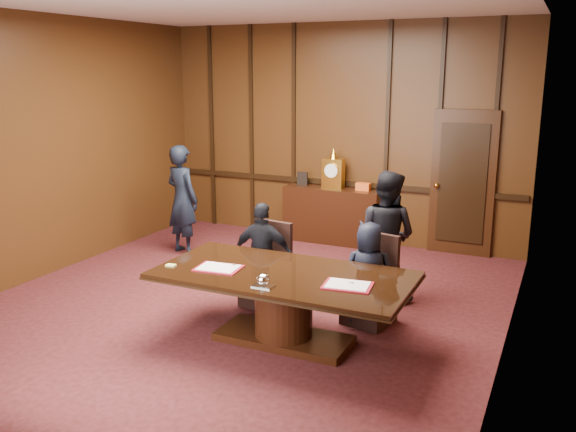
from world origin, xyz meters
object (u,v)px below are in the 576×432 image
(signatory_left, at_px, (263,255))
(witness_right, at_px, (386,235))
(sideboard, at_px, (333,213))
(conference_table, at_px, (284,296))
(signatory_right, at_px, (368,274))
(witness_left, at_px, (182,200))

(signatory_left, distance_m, witness_right, 1.53)
(signatory_left, bearing_deg, sideboard, -96.19)
(conference_table, bearing_deg, sideboard, 103.45)
(conference_table, xyz_separation_m, signatory_right, (0.65, 0.80, 0.07))
(conference_table, bearing_deg, witness_right, 70.77)
(sideboard, xyz_separation_m, signatory_left, (0.25, -2.96, 0.15))
(signatory_right, relative_size, witness_right, 0.73)
(sideboard, bearing_deg, witness_left, -140.81)
(witness_left, xyz_separation_m, witness_right, (3.36, -0.55, -0.04))
(conference_table, height_order, witness_right, witness_right)
(sideboard, relative_size, witness_left, 0.96)
(witness_right, bearing_deg, signatory_right, 107.31)
(conference_table, bearing_deg, witness_left, 141.15)
(signatory_left, xyz_separation_m, signatory_right, (1.30, 0.00, -0.05))
(conference_table, distance_m, signatory_right, 1.03)
(conference_table, distance_m, signatory_left, 1.04)
(witness_left, bearing_deg, sideboard, -124.48)
(signatory_left, relative_size, witness_right, 0.79)
(signatory_left, xyz_separation_m, witness_left, (-2.12, 1.43, 0.20))
(sideboard, distance_m, witness_right, 2.58)
(signatory_left, relative_size, signatory_right, 1.08)
(signatory_left, bearing_deg, witness_left, -45.03)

